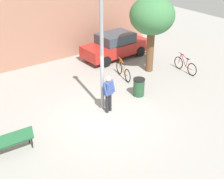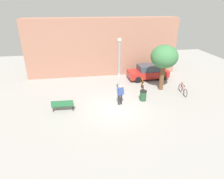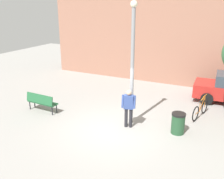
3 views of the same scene
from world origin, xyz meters
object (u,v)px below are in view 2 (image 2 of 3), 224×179
person_by_lamppost (120,93)px  bicycle_orange (143,86)px  lamppost (119,69)px  bicycle_red (183,90)px  parked_car_red (148,72)px  plaza_tree (164,57)px  park_bench (63,105)px  trash_bin (143,96)px

person_by_lamppost → bicycle_orange: person_by_lamppost is taller
lamppost → bicycle_red: size_ratio=2.86×
person_by_lamppost → parked_car_red: person_by_lamppost is taller
plaza_tree → bicycle_orange: 3.21m
parked_car_red → plaza_tree: bearing=-82.4°
person_by_lamppost → parked_car_red: bearing=51.5°
park_bench → bicycle_red: size_ratio=0.90×
plaza_tree → bicycle_red: bearing=-40.0°
plaza_tree → bicycle_red: (1.52, -1.28, -2.69)m
person_by_lamppost → bicycle_orange: (2.61, 2.40, -0.58)m
bicycle_orange → trash_bin: 2.10m
lamppost → trash_bin: bearing=-0.5°
bicycle_orange → lamppost: bearing=-143.0°
person_by_lamppost → plaza_tree: 5.37m
person_by_lamppost → plaza_tree: plaza_tree is taller
plaza_tree → bicycle_orange: size_ratio=2.34×
lamppost → bicycle_orange: (2.66, 2.00, -2.47)m
park_bench → parked_car_red: size_ratio=0.38×
trash_bin → parked_car_red: bearing=66.9°
park_bench → bicycle_red: bearing=7.6°
bicycle_orange → bicycle_red: bearing=-22.9°
bicycle_red → park_bench: bearing=-172.4°
parked_car_red → trash_bin: parked_car_red is taller
park_bench → lamppost: bearing=9.9°
parked_car_red → trash_bin: size_ratio=4.88×
bicycle_orange → plaza_tree: bearing=-3.4°
bicycle_red → parked_car_red: size_ratio=0.42×
person_by_lamppost → trash_bin: bearing=10.8°
plaza_tree → parked_car_red: size_ratio=0.97×
trash_bin → park_bench: bearing=-173.4°
lamppost → parked_car_red: (4.05, 4.64, -2.08)m
plaza_tree → trash_bin: 4.01m
plaza_tree → park_bench: bearing=-163.2°
bicycle_red → trash_bin: bearing=-170.7°
park_bench → parked_car_red: parked_car_red is taller
bicycle_orange → person_by_lamppost: bearing=-137.4°
parked_car_red → bicycle_red: bearing=-64.9°
bicycle_orange → bicycle_red: 3.56m
lamppost → park_bench: size_ratio=3.19×
lamppost → bicycle_red: lamppost is taller
bicycle_orange → park_bench: bearing=-158.6°
bicycle_red → trash_bin: 3.92m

